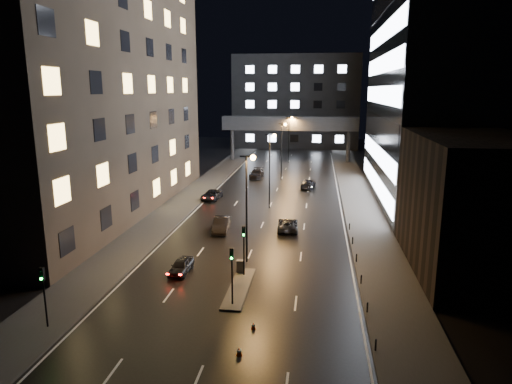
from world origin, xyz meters
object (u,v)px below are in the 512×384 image
at_px(car_toward_b, 308,184).
at_px(car_away_b, 221,225).
at_px(car_away_a, 181,266).
at_px(car_away_c, 212,195).
at_px(utility_cabinet, 241,266).
at_px(car_away_d, 257,174).
at_px(car_toward_a, 288,225).

bearing_deg(car_toward_b, car_away_b, 75.64).
relative_size(car_away_a, car_away_c, 0.76).
xyz_separation_m(car_away_c, utility_cabinet, (8.85, -26.73, -0.00)).
bearing_deg(car_away_c, car_away_a, -78.30).
relative_size(car_away_b, car_away_c, 0.98).
distance_m(car_away_b, car_toward_b, 26.44).
distance_m(car_away_d, utility_cabinet, 44.51).
xyz_separation_m(car_away_c, car_toward_a, (12.11, -13.53, -0.01)).
distance_m(car_away_d, car_toward_b, 12.32).
bearing_deg(car_away_d, car_toward_b, -38.16).
bearing_deg(car_away_d, car_away_c, -102.97).
xyz_separation_m(car_away_a, car_away_c, (-3.62, 27.30, 0.05)).
xyz_separation_m(car_away_b, car_toward_a, (7.49, 1.44, -0.12)).
bearing_deg(utility_cabinet, car_toward_a, 71.86).
bearing_deg(utility_cabinet, car_away_b, 105.50).
bearing_deg(car_away_c, car_toward_b, 39.31).
xyz_separation_m(car_toward_a, utility_cabinet, (-3.26, -13.20, 0.01)).
xyz_separation_m(car_away_a, car_away_b, (1.00, 12.34, 0.16)).
distance_m(car_away_a, car_toward_a, 16.18).
distance_m(car_away_c, utility_cabinet, 28.15).
bearing_deg(car_away_d, car_toward_a, -75.06).
distance_m(car_away_d, car_toward_a, 32.04).
xyz_separation_m(car_toward_b, utility_cabinet, (-5.05, -36.52, -0.04)).
distance_m(car_away_a, car_toward_b, 38.49).
height_order(car_away_d, car_toward_b, car_away_d).
height_order(car_away_a, car_away_d, car_away_d).
xyz_separation_m(car_away_c, car_toward_b, (13.90, 9.79, 0.03)).
bearing_deg(car_toward_b, utility_cabinet, 88.31).
height_order(car_away_b, car_away_c, car_away_b).
relative_size(car_away_a, car_toward_b, 0.75).
distance_m(car_toward_a, car_toward_b, 23.39).
xyz_separation_m(car_away_b, utility_cabinet, (4.23, -11.76, -0.12)).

